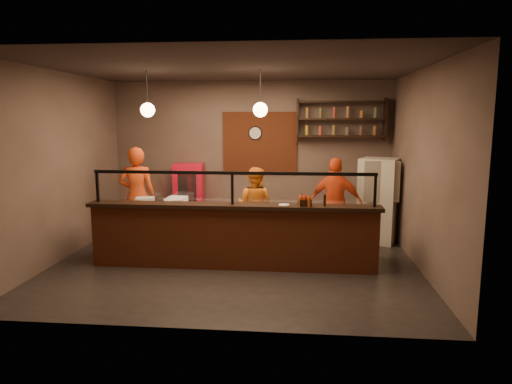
# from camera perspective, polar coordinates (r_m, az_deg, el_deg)

# --- Properties ---
(floor) EXTENTS (6.00, 6.00, 0.00)m
(floor) POSITION_cam_1_polar(r_m,az_deg,el_deg) (7.82, -2.57, -8.78)
(floor) COLOR black
(floor) RESTS_ON ground
(ceiling) EXTENTS (6.00, 6.00, 0.00)m
(ceiling) POSITION_cam_1_polar(r_m,az_deg,el_deg) (7.48, -2.75, 15.24)
(ceiling) COLOR #372D2A
(ceiling) RESTS_ON wall_back
(wall_back) EXTENTS (6.00, 0.00, 6.00)m
(wall_back) POSITION_cam_1_polar(r_m,az_deg,el_deg) (9.95, -0.64, 4.50)
(wall_back) COLOR #6D5950
(wall_back) RESTS_ON floor
(wall_left) EXTENTS (0.00, 5.00, 5.00)m
(wall_left) POSITION_cam_1_polar(r_m,az_deg,el_deg) (8.44, -23.29, 2.93)
(wall_left) COLOR #6D5950
(wall_left) RESTS_ON floor
(wall_right) EXTENTS (0.00, 5.00, 5.00)m
(wall_right) POSITION_cam_1_polar(r_m,az_deg,el_deg) (7.66, 20.17, 2.56)
(wall_right) COLOR #6D5950
(wall_right) RESTS_ON floor
(wall_front) EXTENTS (6.00, 0.00, 6.00)m
(wall_front) POSITION_cam_1_polar(r_m,az_deg,el_deg) (5.04, -6.63, -0.08)
(wall_front) COLOR #6D5950
(wall_front) RESTS_ON floor
(brick_patch) EXTENTS (1.60, 0.04, 1.30)m
(brick_patch) POSITION_cam_1_polar(r_m,az_deg,el_deg) (9.89, 0.49, 6.21)
(brick_patch) COLOR brown
(brick_patch) RESTS_ON wall_back
(service_counter) EXTENTS (4.60, 0.25, 1.00)m
(service_counter) POSITION_cam_1_polar(r_m,az_deg,el_deg) (7.39, -2.92, -5.80)
(service_counter) COLOR brown
(service_counter) RESTS_ON floor
(counter_ledge) EXTENTS (4.70, 0.37, 0.06)m
(counter_ledge) POSITION_cam_1_polar(r_m,az_deg,el_deg) (7.27, -2.96, -1.76)
(counter_ledge) COLOR black
(counter_ledge) RESTS_ON service_counter
(worktop_cabinet) EXTENTS (4.60, 0.75, 0.85)m
(worktop_cabinet) POSITION_cam_1_polar(r_m,az_deg,el_deg) (7.89, -2.39, -5.39)
(worktop_cabinet) COLOR gray
(worktop_cabinet) RESTS_ON floor
(worktop) EXTENTS (4.60, 0.75, 0.05)m
(worktop) POSITION_cam_1_polar(r_m,az_deg,el_deg) (7.79, -2.42, -2.19)
(worktop) COLOR white
(worktop) RESTS_ON worktop_cabinet
(sneeze_guard) EXTENTS (4.50, 0.05, 0.52)m
(sneeze_guard) POSITION_cam_1_polar(r_m,az_deg,el_deg) (7.22, -2.98, 0.90)
(sneeze_guard) COLOR white
(sneeze_guard) RESTS_ON counter_ledge
(wall_shelving) EXTENTS (1.84, 0.28, 0.85)m
(wall_shelving) POSITION_cam_1_polar(r_m,az_deg,el_deg) (9.72, 10.58, 8.96)
(wall_shelving) COLOR black
(wall_shelving) RESTS_ON wall_back
(wall_clock) EXTENTS (0.30, 0.04, 0.30)m
(wall_clock) POSITION_cam_1_polar(r_m,az_deg,el_deg) (9.88, -0.09, 7.37)
(wall_clock) COLOR black
(wall_clock) RESTS_ON wall_back
(pendant_left) EXTENTS (0.24, 0.24, 0.77)m
(pendant_left) POSITION_cam_1_polar(r_m,az_deg,el_deg) (7.98, -13.39, 9.96)
(pendant_left) COLOR black
(pendant_left) RESTS_ON ceiling
(pendant_right) EXTENTS (0.24, 0.24, 0.77)m
(pendant_right) POSITION_cam_1_polar(r_m,az_deg,el_deg) (7.60, 0.54, 10.26)
(pendant_right) COLOR black
(pendant_right) RESTS_ON ceiling
(cook_left) EXTENTS (0.75, 0.55, 1.88)m
(cook_left) POSITION_cam_1_polar(r_m,az_deg,el_deg) (9.08, -14.61, -0.44)
(cook_left) COLOR #D94314
(cook_left) RESTS_ON floor
(cook_mid) EXTENTS (0.88, 0.78, 1.50)m
(cook_mid) POSITION_cam_1_polar(r_m,az_deg,el_deg) (8.77, -0.14, -1.74)
(cook_mid) COLOR orange
(cook_mid) RESTS_ON floor
(cook_right) EXTENTS (1.05, 0.58, 1.69)m
(cook_right) POSITION_cam_1_polar(r_m,az_deg,el_deg) (8.64, 9.91, -1.38)
(cook_right) COLOR red
(cook_right) RESTS_ON floor
(fridge) EXTENTS (0.88, 0.85, 1.65)m
(fridge) POSITION_cam_1_polar(r_m,az_deg,el_deg) (9.23, 15.02, -1.02)
(fridge) COLOR beige
(fridge) RESTS_ON floor
(red_cooler) EXTENTS (0.67, 0.62, 1.46)m
(red_cooler) POSITION_cam_1_polar(r_m,az_deg,el_deg) (9.94, -8.32, -0.66)
(red_cooler) COLOR red
(red_cooler) RESTS_ON floor
(pizza_dough) EXTENTS (0.66, 0.66, 0.01)m
(pizza_dough) POSITION_cam_1_polar(r_m,az_deg,el_deg) (7.64, 4.15, -2.19)
(pizza_dough) COLOR beige
(pizza_dough) RESTS_ON worktop
(prep_tub_a) EXTENTS (0.35, 0.30, 0.15)m
(prep_tub_a) POSITION_cam_1_polar(r_m,az_deg,el_deg) (8.17, -13.68, -1.19)
(prep_tub_a) COLOR silver
(prep_tub_a) RESTS_ON worktop
(prep_tub_b) EXTENTS (0.33, 0.27, 0.16)m
(prep_tub_b) POSITION_cam_1_polar(r_m,az_deg,el_deg) (8.09, -9.80, -1.13)
(prep_tub_b) COLOR white
(prep_tub_b) RESTS_ON worktop
(prep_tub_c) EXTENTS (0.39, 0.36, 0.16)m
(prep_tub_c) POSITION_cam_1_polar(r_m,az_deg,el_deg) (7.85, -10.24, -1.47)
(prep_tub_c) COLOR silver
(prep_tub_c) RESTS_ON worktop
(rolling_pin) EXTENTS (0.32, 0.19, 0.06)m
(rolling_pin) POSITION_cam_1_polar(r_m,az_deg,el_deg) (8.19, -10.76, -1.40)
(rolling_pin) COLOR yellow
(rolling_pin) RESTS_ON worktop
(condiment_caddy) EXTENTS (0.22, 0.19, 0.11)m
(condiment_caddy) POSITION_cam_1_polar(r_m,az_deg,el_deg) (7.15, 6.11, -1.31)
(condiment_caddy) COLOR black
(condiment_caddy) RESTS_ON counter_ledge
(pepper_mill) EXTENTS (0.05, 0.05, 0.18)m
(pepper_mill) POSITION_cam_1_polar(r_m,az_deg,el_deg) (7.15, 8.58, -1.05)
(pepper_mill) COLOR black
(pepper_mill) RESTS_ON counter_ledge
(small_plate) EXTENTS (0.21, 0.21, 0.01)m
(small_plate) POSITION_cam_1_polar(r_m,az_deg,el_deg) (7.18, 3.51, -1.61)
(small_plate) COLOR silver
(small_plate) RESTS_ON counter_ledge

